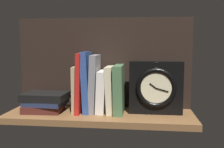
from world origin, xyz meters
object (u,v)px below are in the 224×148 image
object	(u,v)px
book_green_romantic	(119,89)
book_stack_side	(45,102)
book_tan_shortstories	(77,89)
book_blue_modern	(87,82)
book_white_catcher	(102,91)
framed_clock	(156,88)
book_cream_twain	(110,89)
book_red_requiem	(82,82)
book_gray_chess	(94,83)

from	to	relation	value
book_green_romantic	book_stack_side	size ratio (longest dim) A/B	1.06
book_tan_shortstories	book_blue_modern	bearing A→B (deg)	0.00
book_stack_side	book_white_catcher	bearing A→B (deg)	7.23
book_tan_shortstories	book_white_catcher	distance (cm)	10.86
book_white_catcher	framed_clock	distance (cm)	22.17
book_cream_twain	book_red_requiem	bearing A→B (deg)	180.00
book_tan_shortstories	book_red_requiem	world-z (taller)	book_red_requiem
book_tan_shortstories	book_stack_side	distance (cm)	14.42
book_red_requiem	book_blue_modern	size ratio (longest dim) A/B	0.98
book_red_requiem	book_green_romantic	xyz separation A→B (cm)	(15.79, 0.00, -2.47)
book_gray_chess	book_white_catcher	distance (cm)	4.72
book_gray_chess	book_stack_side	xyz separation A→B (cm)	(-20.55, -3.03, -7.64)
book_white_catcher	book_green_romantic	xyz separation A→B (cm)	(7.04, 0.00, 1.24)
book_tan_shortstories	framed_clock	world-z (taller)	framed_clock
book_cream_twain	framed_clock	world-z (taller)	framed_clock
book_red_requiem	book_green_romantic	world-z (taller)	book_red_requiem
book_red_requiem	book_cream_twain	world-z (taller)	book_red_requiem
book_red_requiem	book_white_catcher	world-z (taller)	book_red_requiem
book_cream_twain	book_gray_chess	bearing A→B (deg)	180.00
framed_clock	book_white_catcher	bearing A→B (deg)	177.65
book_white_catcher	framed_clock	size ratio (longest dim) A/B	0.80
book_green_romantic	book_tan_shortstories	bearing A→B (deg)	180.00
book_cream_twain	book_green_romantic	distance (cm)	3.58
book_green_romantic	book_white_catcher	bearing A→B (deg)	180.00
book_cream_twain	book_green_romantic	size ratio (longest dim) A/B	0.97
book_blue_modern	book_white_catcher	bearing A→B (deg)	0.00
book_blue_modern	book_gray_chess	xyz separation A→B (cm)	(2.94, 0.00, -0.68)
book_tan_shortstories	book_blue_modern	size ratio (longest dim) A/B	0.76
book_blue_modern	book_cream_twain	world-z (taller)	book_blue_modern
book_gray_chess	framed_clock	world-z (taller)	book_gray_chess
book_red_requiem	book_stack_side	bearing A→B (deg)	-168.68
book_cream_twain	book_blue_modern	bearing A→B (deg)	180.00
book_gray_chess	book_tan_shortstories	bearing A→B (deg)	180.00
book_gray_chess	book_white_catcher	bearing A→B (deg)	0.00
book_gray_chess	book_green_romantic	distance (cm)	10.60
book_red_requiem	book_blue_modern	world-z (taller)	book_blue_modern
book_white_catcher	book_stack_side	size ratio (longest dim) A/B	0.93
book_blue_modern	book_stack_side	bearing A→B (deg)	-170.23
book_white_catcher	book_cream_twain	size ratio (longest dim) A/B	0.90
book_tan_shortstories	book_red_requiem	size ratio (longest dim) A/B	0.77
book_red_requiem	framed_clock	size ratio (longest dim) A/B	1.15
book_red_requiem	book_white_catcher	size ratio (longest dim) A/B	1.43
book_blue_modern	book_white_catcher	xyz separation A→B (cm)	(6.29, 0.00, -4.00)
book_green_romantic	book_cream_twain	bearing A→B (deg)	180.00
book_green_romantic	framed_clock	distance (cm)	15.06
book_blue_modern	book_cream_twain	xyz separation A→B (cm)	(9.76, 0.00, -3.05)
book_red_requiem	book_cream_twain	bearing A→B (deg)	0.00
book_gray_chess	book_cream_twain	distance (cm)	7.22
book_blue_modern	book_stack_side	world-z (taller)	book_blue_modern
book_blue_modern	book_tan_shortstories	bearing A→B (deg)	180.00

